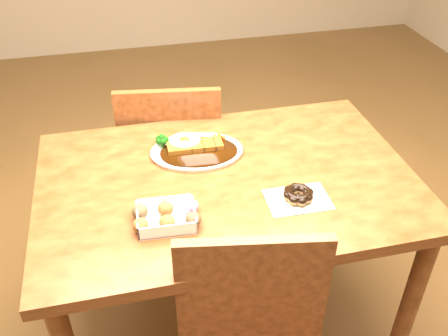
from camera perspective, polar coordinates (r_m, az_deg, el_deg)
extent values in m
plane|color=brown|center=(2.13, 0.31, -17.38)|extent=(6.00, 6.00, 0.00)
cube|color=#45240D|center=(1.61, 0.39, -1.65)|extent=(1.20, 0.80, 0.04)
cylinder|color=#45240D|center=(1.83, 20.30, -14.93)|extent=(0.06, 0.06, 0.71)
cylinder|color=#45240D|center=(2.10, -16.52, -6.25)|extent=(0.06, 0.06, 0.71)
cylinder|color=#45240D|center=(2.25, 11.81, -2.14)|extent=(0.06, 0.06, 0.71)
cube|color=#45240D|center=(2.25, -5.80, 0.99)|extent=(0.48, 0.48, 0.04)
cylinder|color=#45240D|center=(2.52, -1.64, -0.81)|extent=(0.04, 0.04, 0.41)
cylinder|color=#45240D|center=(2.53, -9.35, -1.18)|extent=(0.04, 0.04, 0.41)
cylinder|color=#45240D|center=(2.26, -1.13, -5.96)|extent=(0.04, 0.04, 0.41)
cylinder|color=#45240D|center=(2.27, -9.78, -6.35)|extent=(0.04, 0.04, 0.41)
cube|color=#45240D|center=(1.96, -6.22, 3.58)|extent=(0.40, 0.09, 0.40)
cube|color=#45240D|center=(1.36, 3.20, -14.29)|extent=(0.40, 0.10, 0.40)
ellipsoid|color=white|center=(1.71, -3.11, 1.86)|extent=(0.33, 0.25, 0.01)
ellipsoid|color=black|center=(1.69, -2.89, 1.84)|extent=(0.28, 0.21, 0.01)
cube|color=#6B380C|center=(1.70, -3.33, 2.51)|extent=(0.19, 0.07, 0.02)
ellipsoid|color=white|center=(1.71, -4.51, 3.20)|extent=(0.12, 0.10, 0.01)
ellipsoid|color=#FFB214|center=(1.71, -4.51, 3.23)|extent=(0.04, 0.04, 0.02)
cube|color=white|center=(1.43, -6.60, -5.53)|extent=(0.17, 0.14, 0.04)
ellipsoid|color=brown|center=(1.40, -9.51, -6.48)|extent=(0.05, 0.05, 0.04)
ellipsoid|color=brown|center=(1.40, -6.52, -6.19)|extent=(0.05, 0.05, 0.04)
ellipsoid|color=black|center=(1.41, -3.53, -5.88)|extent=(0.05, 0.05, 0.04)
ellipsoid|color=black|center=(1.45, -9.59, -4.94)|extent=(0.05, 0.05, 0.04)
ellipsoid|color=brown|center=(1.45, -6.70, -4.65)|extent=(0.05, 0.05, 0.04)
ellipsoid|color=pink|center=(1.45, -3.80, -4.36)|extent=(0.05, 0.05, 0.04)
cube|color=silver|center=(1.53, 8.43, -3.55)|extent=(0.19, 0.14, 0.00)
torus|color=olive|center=(1.52, 8.48, -3.07)|extent=(0.09, 0.09, 0.03)
torus|color=black|center=(1.51, 8.51, -2.82)|extent=(0.08, 0.08, 0.02)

